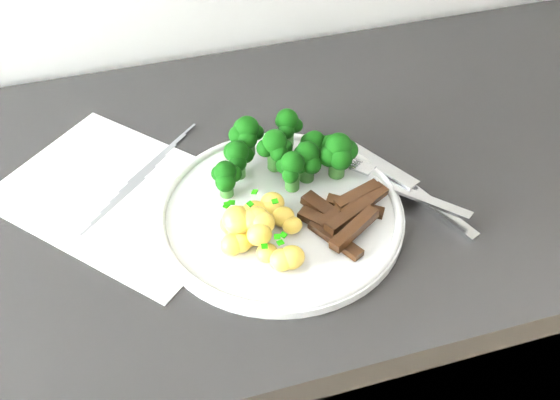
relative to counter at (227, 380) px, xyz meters
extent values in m
cube|color=black|center=(0.00, 0.01, 0.00)|extent=(2.36, 0.59, 0.88)
cube|color=white|center=(-0.10, 0.02, 0.44)|extent=(0.35, 0.36, 0.00)
cube|color=slate|center=(-0.04, 0.09, 0.45)|extent=(0.11, 0.09, 0.00)
cube|color=slate|center=(-0.05, 0.07, 0.45)|extent=(0.10, 0.09, 0.00)
cube|color=slate|center=(-0.07, 0.05, 0.45)|extent=(0.10, 0.09, 0.00)
cube|color=slate|center=(-0.08, 0.04, 0.45)|extent=(0.09, 0.08, 0.00)
cube|color=slate|center=(-0.10, 0.02, 0.45)|extent=(0.09, 0.08, 0.00)
cube|color=slate|center=(-0.11, 0.01, 0.45)|extent=(0.09, 0.08, 0.00)
cylinder|color=silver|center=(0.07, -0.07, 0.45)|extent=(0.29, 0.29, 0.01)
torus|color=silver|center=(0.07, -0.07, 0.45)|extent=(0.29, 0.29, 0.01)
cylinder|color=#2A5B1F|center=(0.09, 0.00, 0.48)|extent=(0.02, 0.02, 0.03)
sphere|color=black|center=(0.10, -0.01, 0.50)|extent=(0.02, 0.02, 0.02)
sphere|color=black|center=(0.09, 0.01, 0.50)|extent=(0.02, 0.02, 0.02)
sphere|color=black|center=(0.07, 0.00, 0.50)|extent=(0.02, 0.02, 0.02)
sphere|color=black|center=(0.09, -0.02, 0.50)|extent=(0.02, 0.02, 0.02)
sphere|color=black|center=(0.09, 0.00, 0.51)|extent=(0.03, 0.03, 0.03)
cylinder|color=#2A5B1F|center=(0.14, 0.00, 0.47)|extent=(0.02, 0.02, 0.02)
sphere|color=black|center=(0.15, 0.00, 0.49)|extent=(0.02, 0.02, 0.02)
sphere|color=black|center=(0.13, 0.01, 0.48)|extent=(0.02, 0.02, 0.02)
sphere|color=black|center=(0.13, 0.00, 0.48)|extent=(0.02, 0.02, 0.02)
sphere|color=black|center=(0.14, -0.01, 0.49)|extent=(0.02, 0.02, 0.02)
sphere|color=black|center=(0.14, 0.00, 0.49)|extent=(0.03, 0.03, 0.03)
cylinder|color=#2A5B1F|center=(0.04, 0.01, 0.47)|extent=(0.02, 0.02, 0.02)
sphere|color=black|center=(0.05, 0.01, 0.48)|extent=(0.02, 0.02, 0.02)
sphere|color=black|center=(0.04, 0.02, 0.49)|extent=(0.02, 0.02, 0.02)
sphere|color=black|center=(0.04, -0.01, 0.48)|extent=(0.02, 0.02, 0.02)
sphere|color=black|center=(0.04, 0.01, 0.49)|extent=(0.03, 0.03, 0.03)
cylinder|color=#2A5B1F|center=(0.11, 0.03, 0.48)|extent=(0.02, 0.02, 0.02)
sphere|color=black|center=(0.12, 0.03, 0.49)|extent=(0.02, 0.02, 0.02)
sphere|color=black|center=(0.11, 0.05, 0.49)|extent=(0.02, 0.02, 0.02)
sphere|color=black|center=(0.11, 0.02, 0.49)|extent=(0.02, 0.02, 0.02)
sphere|color=black|center=(0.11, 0.03, 0.50)|extent=(0.03, 0.03, 0.03)
cylinder|color=#2A5B1F|center=(0.06, 0.03, 0.48)|extent=(0.02, 0.02, 0.03)
sphere|color=black|center=(0.07, 0.03, 0.50)|extent=(0.02, 0.02, 0.02)
sphere|color=black|center=(0.06, 0.04, 0.50)|extent=(0.03, 0.03, 0.03)
sphere|color=black|center=(0.05, 0.03, 0.50)|extent=(0.02, 0.02, 0.02)
sphere|color=black|center=(0.06, 0.02, 0.50)|extent=(0.02, 0.02, 0.02)
sphere|color=black|center=(0.06, 0.03, 0.51)|extent=(0.03, 0.03, 0.03)
cylinder|color=#2A5B1F|center=(0.16, -0.03, 0.47)|extent=(0.02, 0.02, 0.03)
sphere|color=black|center=(0.17, -0.03, 0.49)|extent=(0.03, 0.03, 0.03)
sphere|color=black|center=(0.16, -0.02, 0.49)|extent=(0.03, 0.03, 0.03)
sphere|color=black|center=(0.15, -0.03, 0.49)|extent=(0.03, 0.03, 0.03)
sphere|color=black|center=(0.16, -0.04, 0.49)|extent=(0.03, 0.03, 0.03)
sphere|color=black|center=(0.16, -0.03, 0.50)|extent=(0.03, 0.03, 0.03)
cylinder|color=#2A5B1F|center=(0.02, -0.02, 0.47)|extent=(0.02, 0.02, 0.02)
sphere|color=black|center=(0.03, -0.02, 0.48)|extent=(0.02, 0.02, 0.02)
sphere|color=black|center=(0.01, -0.02, 0.48)|extent=(0.02, 0.02, 0.02)
sphere|color=black|center=(0.02, -0.03, 0.48)|extent=(0.02, 0.02, 0.02)
sphere|color=black|center=(0.02, -0.02, 0.49)|extent=(0.03, 0.03, 0.03)
cylinder|color=#2A5B1F|center=(0.10, -0.04, 0.47)|extent=(0.02, 0.02, 0.02)
sphere|color=black|center=(0.11, -0.03, 0.48)|extent=(0.02, 0.02, 0.02)
sphere|color=black|center=(0.09, -0.03, 0.49)|extent=(0.02, 0.02, 0.02)
sphere|color=black|center=(0.09, -0.04, 0.48)|extent=(0.02, 0.02, 0.02)
sphere|color=black|center=(0.10, -0.04, 0.49)|extent=(0.03, 0.03, 0.03)
cylinder|color=#2A5B1F|center=(0.12, -0.02, 0.47)|extent=(0.02, 0.02, 0.03)
sphere|color=black|center=(0.13, -0.02, 0.49)|extent=(0.02, 0.02, 0.02)
sphere|color=black|center=(0.12, -0.01, 0.49)|extent=(0.02, 0.02, 0.02)
sphere|color=black|center=(0.11, -0.03, 0.49)|extent=(0.02, 0.02, 0.02)
sphere|color=black|center=(0.12, -0.04, 0.49)|extent=(0.02, 0.02, 0.02)
sphere|color=black|center=(0.12, -0.02, 0.50)|extent=(0.03, 0.03, 0.03)
ellipsoid|color=#FBD252|center=(0.02, -0.11, 0.46)|extent=(0.03, 0.02, 0.02)
ellipsoid|color=#FBD252|center=(0.05, -0.15, 0.46)|extent=(0.03, 0.03, 0.02)
ellipsoid|color=#FBD252|center=(0.07, -0.09, 0.46)|extent=(0.03, 0.02, 0.02)
ellipsoid|color=#FBD252|center=(0.06, -0.15, 0.47)|extent=(0.03, 0.03, 0.03)
ellipsoid|color=#FBD252|center=(0.02, -0.09, 0.46)|extent=(0.02, 0.02, 0.02)
ellipsoid|color=#FBD252|center=(0.02, -0.10, 0.47)|extent=(0.03, 0.02, 0.02)
ellipsoid|color=#FBD252|center=(0.03, -0.10, 0.46)|extent=(0.03, 0.02, 0.02)
ellipsoid|color=#FBD252|center=(0.03, -0.09, 0.46)|extent=(0.02, 0.02, 0.02)
ellipsoid|color=#FBD252|center=(0.03, -0.11, 0.46)|extent=(0.03, 0.03, 0.02)
ellipsoid|color=#FBD252|center=(0.01, -0.11, 0.46)|extent=(0.03, 0.03, 0.02)
ellipsoid|color=#FBD252|center=(0.08, -0.10, 0.46)|extent=(0.02, 0.02, 0.02)
ellipsoid|color=#FBD252|center=(0.04, -0.07, 0.46)|extent=(0.03, 0.03, 0.02)
ellipsoid|color=#FBD252|center=(0.07, -0.07, 0.47)|extent=(0.03, 0.03, 0.03)
ellipsoid|color=#FBD252|center=(0.01, -0.08, 0.47)|extent=(0.03, 0.03, 0.03)
ellipsoid|color=#FBD252|center=(0.02, -0.09, 0.48)|extent=(0.03, 0.03, 0.03)
ellipsoid|color=#FBD252|center=(0.03, -0.12, 0.48)|extent=(0.03, 0.03, 0.02)
ellipsoid|color=#FBD252|center=(0.03, -0.10, 0.48)|extent=(0.03, 0.03, 0.03)
ellipsoid|color=#FBD252|center=(0.06, -0.07, 0.46)|extent=(0.03, 0.02, 0.02)
ellipsoid|color=#FBD252|center=(0.04, -0.10, 0.48)|extent=(0.03, 0.03, 0.03)
ellipsoid|color=#FBD252|center=(0.04, -0.13, 0.46)|extent=(0.02, 0.02, 0.02)
ellipsoid|color=#FBD252|center=(0.02, -0.07, 0.46)|extent=(0.03, 0.03, 0.02)
ellipsoid|color=#FBD252|center=(0.02, -0.10, 0.48)|extent=(0.03, 0.03, 0.03)
ellipsoid|color=#FBD252|center=(0.04, -0.11, 0.48)|extent=(0.03, 0.03, 0.03)
cube|color=#0D6D01|center=(0.02, -0.09, 0.48)|extent=(0.01, 0.01, 0.00)
cube|color=#0D6D01|center=(0.04, -0.12, 0.48)|extent=(0.01, 0.01, 0.00)
cube|color=#0D6D01|center=(0.05, -0.14, 0.48)|extent=(0.01, 0.01, 0.00)
cube|color=#0D6D01|center=(0.04, -0.07, 0.48)|extent=(0.01, 0.01, 0.00)
cube|color=#0D6D01|center=(0.01, -0.08, 0.49)|extent=(0.01, 0.01, 0.00)
cube|color=#0D6D01|center=(0.01, -0.07, 0.49)|extent=(0.01, 0.01, 0.00)
cube|color=#0D6D01|center=(0.02, -0.07, 0.49)|extent=(0.01, 0.01, 0.00)
cube|color=#0D6D01|center=(0.01, -0.10, 0.49)|extent=(0.01, 0.01, 0.00)
cube|color=#0D6D01|center=(0.04, -0.07, 0.49)|extent=(0.01, 0.01, 0.00)
cube|color=#0D6D01|center=(0.03, -0.14, 0.48)|extent=(0.01, 0.01, 0.00)
cube|color=#0D6D01|center=(0.06, -0.13, 0.48)|extent=(0.01, 0.01, 0.00)
cube|color=#0D6D01|center=(0.03, -0.11, 0.49)|extent=(0.01, 0.01, 0.00)
cube|color=#0D6D01|center=(0.05, -0.14, 0.49)|extent=(0.01, 0.01, 0.00)
cube|color=#0D6D01|center=(0.06, -0.09, 0.49)|extent=(0.01, 0.01, 0.00)
cube|color=black|center=(0.11, -0.10, 0.46)|extent=(0.05, 0.05, 0.01)
cube|color=black|center=(0.14, -0.10, 0.46)|extent=(0.07, 0.05, 0.02)
cube|color=black|center=(0.12, -0.09, 0.46)|extent=(0.05, 0.07, 0.02)
cube|color=black|center=(0.16, -0.09, 0.46)|extent=(0.07, 0.05, 0.01)
cube|color=black|center=(0.12, -0.13, 0.46)|extent=(0.05, 0.07, 0.01)
cube|color=black|center=(0.14, -0.11, 0.47)|extent=(0.07, 0.04, 0.01)
cube|color=black|center=(0.14, -0.13, 0.47)|extent=(0.07, 0.05, 0.02)
cube|color=black|center=(0.17, -0.09, 0.47)|extent=(0.07, 0.05, 0.01)
cube|color=black|center=(0.16, -0.08, 0.47)|extent=(0.06, 0.03, 0.01)
cube|color=silver|center=(0.24, -0.10, 0.46)|extent=(0.09, 0.11, 0.02)
cube|color=silver|center=(0.19, -0.04, 0.46)|extent=(0.03, 0.03, 0.01)
cylinder|color=silver|center=(0.18, -0.01, 0.47)|extent=(0.03, 0.04, 0.00)
cylinder|color=silver|center=(0.18, -0.01, 0.47)|extent=(0.03, 0.04, 0.00)
cylinder|color=silver|center=(0.17, -0.02, 0.47)|extent=(0.03, 0.04, 0.00)
cylinder|color=silver|center=(0.17, -0.02, 0.47)|extent=(0.03, 0.04, 0.00)
cube|color=silver|center=(0.21, -0.03, 0.46)|extent=(0.07, 0.12, 0.01)
cube|color=silver|center=(0.26, -0.12, 0.45)|extent=(0.06, 0.10, 0.02)
camera|label=1|loc=(-0.09, -0.60, 1.02)|focal=43.36mm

